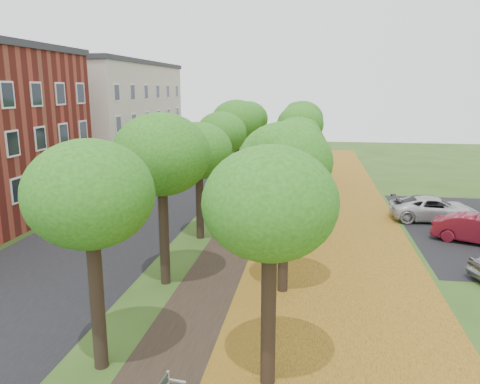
% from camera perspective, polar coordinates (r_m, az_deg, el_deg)
% --- Properties ---
extents(ground, '(120.00, 120.00, 0.00)m').
position_cam_1_polar(ground, '(14.22, -7.87, -21.03)').
color(ground, '#2D4C19').
rests_on(ground, ground).
extents(street_asphalt, '(8.00, 70.00, 0.01)m').
position_cam_1_polar(street_asphalt, '(29.61, -13.49, -3.15)').
color(street_asphalt, black).
rests_on(street_asphalt, ground).
extents(footpath, '(3.20, 70.00, 0.01)m').
position_cam_1_polar(footpath, '(27.68, 1.06, -3.90)').
color(footpath, black).
rests_on(footpath, ground).
extents(leaf_verge, '(7.50, 70.00, 0.01)m').
position_cam_1_polar(leaf_verge, '(27.48, 11.48, -4.28)').
color(leaf_verge, '#AF7520').
rests_on(leaf_verge, ground).
extents(tree_row_west, '(3.53, 33.53, 6.40)m').
position_cam_1_polar(tree_row_west, '(27.10, -3.53, 6.19)').
color(tree_row_west, black).
rests_on(tree_row_west, ground).
extents(tree_row_east, '(3.53, 33.53, 6.40)m').
position_cam_1_polar(tree_row_east, '(26.49, 6.72, 5.98)').
color(tree_row_east, black).
rests_on(tree_row_east, ground).
extents(building_cream, '(10.30, 20.30, 10.40)m').
position_cam_1_polar(building_cream, '(48.94, -16.20, 8.98)').
color(building_cream, beige).
rests_on(building_cream, ground).
extents(car_red, '(4.63, 3.11, 1.44)m').
position_cam_1_polar(car_red, '(27.06, 27.03, -4.11)').
color(car_red, maroon).
rests_on(car_red, ground).
extents(car_grey, '(4.98, 2.41, 1.40)m').
position_cam_1_polar(car_grey, '(30.98, 22.47, -1.75)').
color(car_grey, '#2E2E33').
rests_on(car_grey, ground).
extents(car_white, '(5.25, 2.55, 1.44)m').
position_cam_1_polar(car_white, '(30.58, 22.65, -1.90)').
color(car_white, silver).
rests_on(car_white, ground).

